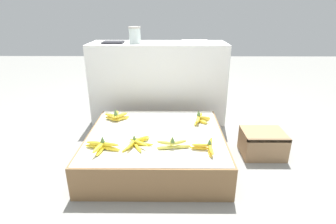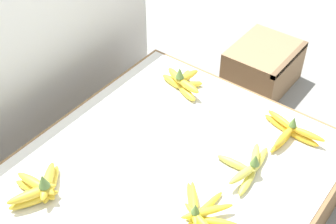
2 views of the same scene
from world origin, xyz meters
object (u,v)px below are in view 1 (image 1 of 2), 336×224
at_px(banana_bunch_front_midright, 173,144).
at_px(banana_bunch_middle_left, 116,116).
at_px(banana_bunch_front_left, 102,146).
at_px(banana_bunch_front_right, 207,146).
at_px(glass_jar, 135,35).
at_px(banana_bunch_front_midleft, 137,143).
at_px(banana_bunch_middle_right, 200,119).
at_px(foam_tray_white, 195,42).
at_px(wooden_crate, 263,143).

xyz_separation_m(banana_bunch_front_midright, banana_bunch_middle_left, (-0.48, 0.48, 0.01)).
bearing_deg(banana_bunch_front_left, banana_bunch_front_right, 0.59).
bearing_deg(glass_jar, banana_bunch_middle_left, -101.60).
relative_size(banana_bunch_front_midleft, banana_bunch_middle_right, 1.10).
bearing_deg(banana_bunch_front_midleft, foam_tray_white, 66.56).
distance_m(banana_bunch_front_left, banana_bunch_front_midright, 0.48).
height_order(banana_bunch_front_midright, foam_tray_white, foam_tray_white).
bearing_deg(wooden_crate, foam_tray_white, 122.51).
height_order(banana_bunch_front_left, banana_bunch_middle_right, banana_bunch_middle_right).
distance_m(wooden_crate, foam_tray_white, 1.21).
relative_size(banana_bunch_middle_right, glass_jar, 1.31).
bearing_deg(banana_bunch_front_midleft, wooden_crate, 17.15).
bearing_deg(banana_bunch_front_midleft, banana_bunch_middle_right, 40.80).
xyz_separation_m(banana_bunch_front_midleft, banana_bunch_front_midright, (0.25, -0.02, 0.01)).
height_order(banana_bunch_front_midleft, foam_tray_white, foam_tray_white).
height_order(banana_bunch_middle_left, foam_tray_white, foam_tray_white).
bearing_deg(banana_bunch_front_midright, banana_bunch_middle_right, 61.71).
bearing_deg(banana_bunch_front_left, foam_tray_white, 58.63).
distance_m(banana_bunch_front_left, glass_jar, 1.26).
bearing_deg(banana_bunch_front_midleft, banana_bunch_front_right, -6.15).
bearing_deg(banana_bunch_front_left, banana_bunch_front_midleft, 14.33).
bearing_deg(banana_bunch_front_midleft, banana_bunch_front_left, -165.67).
xyz_separation_m(wooden_crate, banana_bunch_front_midright, (-0.75, -0.33, 0.17)).
distance_m(banana_bunch_front_right, banana_bunch_middle_right, 0.47).
relative_size(banana_bunch_middle_left, banana_bunch_middle_right, 1.10).
distance_m(banana_bunch_front_left, banana_bunch_front_midleft, 0.24).
distance_m(banana_bunch_front_left, banana_bunch_middle_left, 0.52).
xyz_separation_m(banana_bunch_front_left, foam_tray_white, (0.72, 1.18, 0.56)).
xyz_separation_m(banana_bunch_front_right, glass_jar, (-0.60, 1.08, 0.63)).
bearing_deg(banana_bunch_front_midleft, banana_bunch_front_midright, -4.61).
bearing_deg(banana_bunch_middle_right, banana_bunch_middle_left, 176.90).
bearing_deg(banana_bunch_front_midright, banana_bunch_front_left, -175.33).
height_order(wooden_crate, glass_jar, glass_jar).
distance_m(banana_bunch_front_right, foam_tray_white, 1.30).
distance_m(banana_bunch_middle_right, glass_jar, 1.06).
bearing_deg(banana_bunch_middle_right, banana_bunch_front_midleft, -139.20).
bearing_deg(banana_bunch_front_midleft, glass_jar, 96.49).
height_order(wooden_crate, banana_bunch_front_right, banana_bunch_front_right).
distance_m(glass_jar, foam_tray_white, 0.61).
bearing_deg(wooden_crate, glass_jar, 147.18).
bearing_deg(banana_bunch_front_midright, banana_bunch_front_right, -7.78).
height_order(glass_jar, foam_tray_white, glass_jar).
bearing_deg(glass_jar, banana_bunch_front_left, -96.07).
relative_size(banana_bunch_middle_left, foam_tray_white, 0.85).
xyz_separation_m(banana_bunch_front_midright, banana_bunch_middle_right, (0.24, 0.44, 0.00)).
height_order(banana_bunch_front_right, foam_tray_white, foam_tray_white).
bearing_deg(banana_bunch_front_midright, wooden_crate, 23.65).
bearing_deg(banana_bunch_middle_left, banana_bunch_front_midleft, -62.97).
height_order(banana_bunch_front_right, banana_bunch_middle_right, banana_bunch_middle_right).
height_order(wooden_crate, banana_bunch_front_midleft, banana_bunch_front_midleft).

